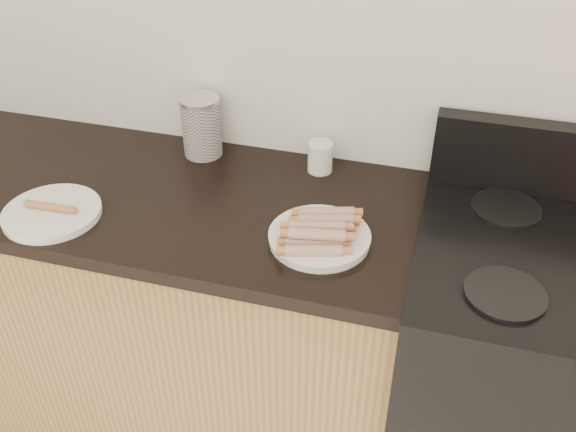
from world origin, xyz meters
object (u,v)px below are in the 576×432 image
(main_plate, at_px, (319,238))
(side_plate, at_px, (52,213))
(canister, at_px, (201,126))
(stove, at_px, (536,388))
(mug, at_px, (320,157))

(main_plate, xyz_separation_m, side_plate, (-0.69, -0.08, 0.00))
(main_plate, distance_m, canister, 0.55)
(stove, distance_m, main_plate, 0.76)
(canister, bearing_deg, side_plate, -122.48)
(side_plate, relative_size, canister, 1.39)
(side_plate, bearing_deg, stove, 7.08)
(canister, xyz_separation_m, mug, (0.36, -0.00, -0.05))
(side_plate, bearing_deg, main_plate, 6.87)
(stove, distance_m, mug, 0.88)
(canister, height_order, mug, canister)
(main_plate, xyz_separation_m, mug, (-0.08, 0.32, 0.04))
(stove, bearing_deg, side_plate, -172.92)
(stove, distance_m, canister, 1.20)
(canister, relative_size, mug, 2.05)
(stove, height_order, canister, canister)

